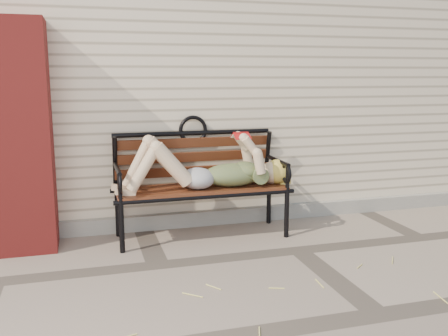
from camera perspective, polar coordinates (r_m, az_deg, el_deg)
name	(u,v)px	position (r m, az deg, el deg)	size (l,w,h in m)	color
ground	(299,250)	(4.52, 8.54, -9.29)	(80.00, 80.00, 0.00)	gray
house_wall	(212,77)	(7.09, -1.35, 10.41)	(8.00, 4.00, 3.00)	beige
foundation_strip	(261,213)	(5.35, 4.25, -5.18)	(8.00, 0.10, 0.15)	#AAA699
brick_pillar	(21,137)	(4.66, -22.15, 3.30)	(0.50, 0.50, 2.00)	maroon
garden_bench	(199,169)	(4.78, -2.89, -0.16)	(1.75, 0.70, 1.13)	black
reading_woman	(204,168)	(4.65, -2.33, 0.00)	(1.65, 0.38, 0.52)	#0A384A
straw_scatter	(272,309)	(3.45, 5.52, -15.72)	(2.92, 1.65, 0.01)	#E1D66E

